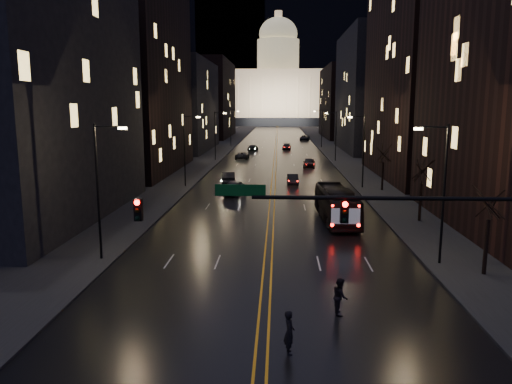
# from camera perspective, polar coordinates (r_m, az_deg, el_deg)

# --- Properties ---
(ground) EXTENTS (900.00, 900.00, 0.00)m
(ground) POSITION_cam_1_polar(r_m,az_deg,el_deg) (23.49, 0.81, -15.64)
(ground) COLOR black
(ground) RESTS_ON ground
(road) EXTENTS (20.00, 320.00, 0.02)m
(road) POSITION_cam_1_polar(r_m,az_deg,el_deg) (151.52, 2.36, 6.04)
(road) COLOR black
(road) RESTS_ON ground
(sidewalk_left) EXTENTS (8.00, 320.00, 0.16)m
(sidewalk_left) POSITION_cam_1_polar(r_m,az_deg,el_deg) (152.22, -2.94, 6.08)
(sidewalk_left) COLOR black
(sidewalk_left) RESTS_ON ground
(sidewalk_right) EXTENTS (8.00, 320.00, 0.16)m
(sidewalk_right) POSITION_cam_1_polar(r_m,az_deg,el_deg) (152.10, 7.67, 6.01)
(sidewalk_right) COLOR black
(sidewalk_right) RESTS_ON ground
(center_line) EXTENTS (0.62, 320.00, 0.01)m
(center_line) POSITION_cam_1_polar(r_m,az_deg,el_deg) (151.52, 2.36, 6.05)
(center_line) COLOR orange
(center_line) RESTS_ON road
(building_left_near) EXTENTS (12.00, 28.00, 22.00)m
(building_left_near) POSITION_cam_1_polar(r_m,az_deg,el_deg) (48.31, -24.41, 10.06)
(building_left_near) COLOR black
(building_left_near) RESTS_ON ground
(building_left_mid) EXTENTS (12.00, 30.00, 28.00)m
(building_left_mid) POSITION_cam_1_polar(r_m,az_deg,el_deg) (78.33, -13.77, 12.44)
(building_left_mid) COLOR black
(building_left_mid) RESTS_ON ground
(building_left_far) EXTENTS (12.00, 34.00, 20.00)m
(building_left_far) POSITION_cam_1_polar(r_m,az_deg,el_deg) (115.23, -8.35, 9.72)
(building_left_far) COLOR black
(building_left_far) RESTS_ON ground
(building_left_dist) EXTENTS (12.00, 40.00, 24.00)m
(building_left_dist) POSITION_cam_1_polar(r_m,az_deg,el_deg) (162.64, -5.13, 10.50)
(building_left_dist) COLOR black
(building_left_dist) RESTS_ON ground
(building_right_tall) EXTENTS (12.00, 30.00, 38.00)m
(building_right_tall) POSITION_cam_1_polar(r_m,az_deg,el_deg) (74.57, 19.21, 16.19)
(building_right_tall) COLOR black
(building_right_tall) RESTS_ON ground
(building_right_mid) EXTENTS (12.00, 34.00, 26.00)m
(building_right_mid) POSITION_cam_1_polar(r_m,az_deg,el_deg) (115.04, 13.04, 11.06)
(building_right_mid) COLOR black
(building_right_mid) RESTS_ON ground
(building_right_dist) EXTENTS (12.00, 40.00, 22.00)m
(building_right_dist) POSITION_cam_1_polar(r_m,az_deg,el_deg) (162.47, 9.95, 10.04)
(building_right_dist) COLOR black
(building_right_dist) RESTS_ON ground
(mountain_ridge) EXTENTS (520.00, 60.00, 130.00)m
(mountain_ridge) POSITION_cam_1_polar(r_m,az_deg,el_deg) (406.83, 8.52, 17.53)
(mountain_ridge) COLOR black
(mountain_ridge) RESTS_ON ground
(capitol) EXTENTS (90.00, 50.00, 58.50)m
(capitol) POSITION_cam_1_polar(r_m,az_deg,el_deg) (271.28, 2.51, 11.35)
(capitol) COLOR black
(capitol) RESTS_ON ground
(traffic_signal) EXTENTS (17.29, 0.45, 7.00)m
(traffic_signal) POSITION_cam_1_polar(r_m,az_deg,el_deg) (22.39, 16.16, -3.46)
(traffic_signal) COLOR black
(traffic_signal) RESTS_ON ground
(streetlamp_right_near) EXTENTS (2.13, 0.25, 9.00)m
(streetlamp_right_near) POSITION_cam_1_polar(r_m,az_deg,el_deg) (33.19, 20.42, 0.53)
(streetlamp_right_near) COLOR black
(streetlamp_right_near) RESTS_ON ground
(streetlamp_left_near) EXTENTS (2.13, 0.25, 9.00)m
(streetlamp_left_near) POSITION_cam_1_polar(r_m,az_deg,el_deg) (33.60, -17.37, 0.81)
(streetlamp_left_near) COLOR black
(streetlamp_left_near) RESTS_ON ground
(streetlamp_right_mid) EXTENTS (2.13, 0.25, 9.00)m
(streetlamp_right_mid) POSITION_cam_1_polar(r_m,az_deg,el_deg) (62.23, 12.04, 5.02)
(streetlamp_right_mid) COLOR black
(streetlamp_right_mid) RESTS_ON ground
(streetlamp_left_mid) EXTENTS (2.13, 0.25, 9.00)m
(streetlamp_left_mid) POSITION_cam_1_polar(r_m,az_deg,el_deg) (62.45, -8.01, 5.16)
(streetlamp_left_mid) COLOR black
(streetlamp_left_mid) RESTS_ON ground
(streetlamp_right_far) EXTENTS (2.13, 0.25, 9.00)m
(streetlamp_right_far) POSITION_cam_1_polar(r_m,az_deg,el_deg) (91.89, 9.01, 6.62)
(streetlamp_right_far) COLOR black
(streetlamp_right_far) RESTS_ON ground
(streetlamp_left_far) EXTENTS (2.13, 0.25, 9.00)m
(streetlamp_left_far) POSITION_cam_1_polar(r_m,az_deg,el_deg) (92.04, -4.59, 6.71)
(streetlamp_left_far) COLOR black
(streetlamp_left_far) RESTS_ON ground
(streetlamp_right_dist) EXTENTS (2.13, 0.25, 9.00)m
(streetlamp_right_dist) POSITION_cam_1_polar(r_m,az_deg,el_deg) (121.71, 7.45, 7.43)
(streetlamp_right_dist) COLOR black
(streetlamp_right_dist) RESTS_ON ground
(streetlamp_left_dist) EXTENTS (2.13, 0.25, 9.00)m
(streetlamp_left_dist) POSITION_cam_1_polar(r_m,az_deg,el_deg) (121.83, -2.82, 7.50)
(streetlamp_left_dist) COLOR black
(streetlamp_left_dist) RESTS_ON ground
(tree_right_near) EXTENTS (2.40, 2.40, 6.65)m
(tree_right_near) POSITION_cam_1_polar(r_m,az_deg,el_deg) (32.18, 25.14, -1.07)
(tree_right_near) COLOR black
(tree_right_near) RESTS_ON ground
(tree_right_mid) EXTENTS (2.40, 2.40, 6.65)m
(tree_right_mid) POSITION_cam_1_polar(r_m,az_deg,el_deg) (45.26, 18.44, 2.27)
(tree_right_mid) COLOR black
(tree_right_mid) RESTS_ON ground
(tree_right_far) EXTENTS (2.40, 2.40, 6.65)m
(tree_right_far) POSITION_cam_1_polar(r_m,az_deg,el_deg) (60.72, 14.37, 4.29)
(tree_right_far) COLOR black
(tree_right_far) RESTS_ON ground
(bus) EXTENTS (3.10, 10.74, 2.96)m
(bus) POSITION_cam_1_polar(r_m,az_deg,el_deg) (44.46, 9.19, -1.46)
(bus) COLOR black
(bus) RESTS_ON ground
(oncoming_car_a) EXTENTS (2.61, 5.17, 1.69)m
(oncoming_car_a) POSITION_cam_1_polar(r_m,az_deg,el_deg) (57.40, -2.39, 0.57)
(oncoming_car_a) COLOR black
(oncoming_car_a) RESTS_ON ground
(oncoming_car_b) EXTENTS (2.21, 4.97, 1.59)m
(oncoming_car_b) POSITION_cam_1_polar(r_m,az_deg,el_deg) (65.36, -3.19, 1.66)
(oncoming_car_b) COLOR black
(oncoming_car_b) RESTS_ON ground
(oncoming_car_c) EXTENTS (2.60, 5.10, 1.38)m
(oncoming_car_c) POSITION_cam_1_polar(r_m,az_deg,el_deg) (95.64, -1.58, 4.22)
(oncoming_car_c) COLOR black
(oncoming_car_c) RESTS_ON ground
(oncoming_car_d) EXTENTS (2.47, 4.91, 1.37)m
(oncoming_car_d) POSITION_cam_1_polar(r_m,az_deg,el_deg) (112.65, -0.37, 5.07)
(oncoming_car_d) COLOR black
(oncoming_car_d) RESTS_ON ground
(receding_car_a) EXTENTS (1.51, 4.05, 1.32)m
(receding_car_a) POSITION_cam_1_polar(r_m,az_deg,el_deg) (64.85, 4.21, 1.47)
(receding_car_a) COLOR black
(receding_car_a) RESTS_ON ground
(receding_car_b) EXTENTS (2.30, 4.86, 1.61)m
(receding_car_b) POSITION_cam_1_polar(r_m,az_deg,el_deg) (82.61, 6.09, 3.35)
(receding_car_b) COLOR black
(receding_car_b) RESTS_ON ground
(receding_car_c) EXTENTS (2.15, 4.85, 1.39)m
(receding_car_c) POSITION_cam_1_polar(r_m,az_deg,el_deg) (115.43, 3.53, 5.18)
(receding_car_c) COLOR black
(receding_car_c) RESTS_ON ground
(receding_car_d) EXTENTS (3.29, 5.87, 1.55)m
(receding_car_d) POSITION_cam_1_polar(r_m,az_deg,el_deg) (147.13, 5.58, 6.19)
(receding_car_d) COLOR black
(receding_car_d) RESTS_ON ground
(pedestrian_a) EXTENTS (0.55, 0.74, 1.87)m
(pedestrian_a) POSITION_cam_1_polar(r_m,az_deg,el_deg) (21.27, 3.83, -15.72)
(pedestrian_a) COLOR black
(pedestrian_a) RESTS_ON ground
(pedestrian_b) EXTENTS (0.49, 0.89, 1.83)m
(pedestrian_b) POSITION_cam_1_polar(r_m,az_deg,el_deg) (25.22, 9.61, -11.67)
(pedestrian_b) COLOR black
(pedestrian_b) RESTS_ON ground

